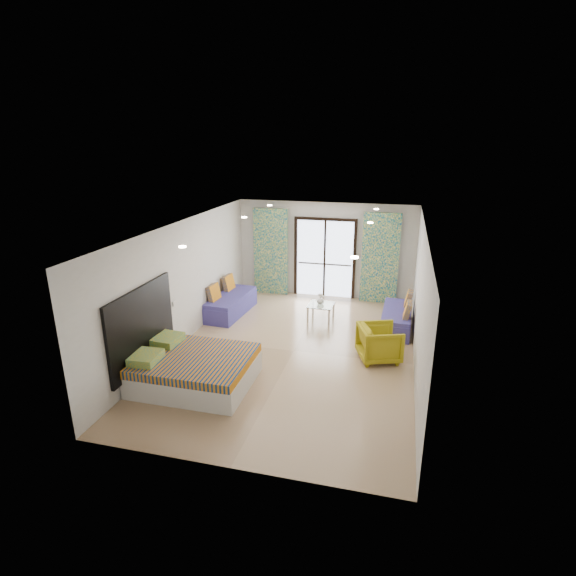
% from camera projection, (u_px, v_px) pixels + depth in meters
% --- Properties ---
extents(floor, '(5.00, 7.50, 0.01)m').
position_uv_depth(floor, '(294.00, 351.00, 9.67)').
color(floor, '#9C7D5D').
rests_on(floor, ground).
extents(ceiling, '(5.00, 7.50, 0.01)m').
position_uv_depth(ceiling, '(294.00, 227.00, 8.82)').
color(ceiling, silver).
rests_on(ceiling, ground).
extents(wall_back, '(5.00, 0.01, 2.70)m').
position_uv_depth(wall_back, '(325.00, 250.00, 12.70)').
color(wall_back, silver).
rests_on(wall_back, ground).
extents(wall_front, '(5.00, 0.01, 2.70)m').
position_uv_depth(wall_front, '(226.00, 382.00, 5.80)').
color(wall_front, silver).
rests_on(wall_front, ground).
extents(wall_left, '(0.01, 7.50, 2.70)m').
position_uv_depth(wall_left, '(183.00, 283.00, 9.83)').
color(wall_left, silver).
rests_on(wall_left, ground).
extents(wall_right, '(0.01, 7.50, 2.70)m').
position_uv_depth(wall_right, '(420.00, 302.00, 8.66)').
color(wall_right, silver).
rests_on(wall_right, ground).
extents(balcony_door, '(1.76, 0.08, 2.28)m').
position_uv_depth(balcony_door, '(325.00, 254.00, 12.70)').
color(balcony_door, black).
rests_on(balcony_door, floor).
extents(balcony_rail, '(1.52, 0.03, 0.04)m').
position_uv_depth(balcony_rail, '(325.00, 264.00, 12.80)').
color(balcony_rail, '#595451').
rests_on(balcony_rail, balcony_door).
extents(curtain_left, '(1.00, 0.10, 2.50)m').
position_uv_depth(curtain_left, '(271.00, 252.00, 12.93)').
color(curtain_left, white).
rests_on(curtain_left, floor).
extents(curtain_right, '(1.00, 0.10, 2.50)m').
position_uv_depth(curtain_right, '(380.00, 259.00, 12.20)').
color(curtain_right, white).
rests_on(curtain_right, floor).
extents(downlight_a, '(0.12, 0.12, 0.02)m').
position_uv_depth(downlight_a, '(182.00, 247.00, 7.32)').
color(downlight_a, '#FFE0B2').
rests_on(downlight_a, ceiling).
extents(downlight_b, '(0.12, 0.12, 0.02)m').
position_uv_depth(downlight_b, '(354.00, 257.00, 6.66)').
color(downlight_b, '#FFE0B2').
rests_on(downlight_b, ceiling).
extents(downlight_c, '(0.12, 0.12, 0.02)m').
position_uv_depth(downlight_c, '(244.00, 217.00, 10.08)').
color(downlight_c, '#FFE0B2').
rests_on(downlight_c, ceiling).
extents(downlight_d, '(0.12, 0.12, 0.02)m').
position_uv_depth(downlight_d, '(370.00, 223.00, 9.42)').
color(downlight_d, '#FFE0B2').
rests_on(downlight_d, ceiling).
extents(downlight_e, '(0.12, 0.12, 0.02)m').
position_uv_depth(downlight_e, '(270.00, 205.00, 11.92)').
color(downlight_e, '#FFE0B2').
rests_on(downlight_e, ceiling).
extents(downlight_f, '(0.12, 0.12, 0.02)m').
position_uv_depth(downlight_f, '(376.00, 209.00, 11.26)').
color(downlight_f, '#FFE0B2').
rests_on(downlight_f, ceiling).
extents(headboard, '(0.06, 2.10, 1.50)m').
position_uv_depth(headboard, '(142.00, 326.00, 8.28)').
color(headboard, black).
rests_on(headboard, floor).
extents(switch_plate, '(0.02, 0.10, 0.10)m').
position_uv_depth(switch_plate, '(174.00, 304.00, 9.44)').
color(switch_plate, silver).
rests_on(switch_plate, wall_left).
extents(bed, '(2.06, 1.68, 0.71)m').
position_uv_depth(bed, '(194.00, 369.00, 8.29)').
color(bed, silver).
rests_on(bed, floor).
extents(daybed_left, '(0.84, 1.88, 0.91)m').
position_uv_depth(daybed_left, '(230.00, 303.00, 11.66)').
color(daybed_left, '#413B8D').
rests_on(daybed_left, floor).
extents(daybed_right, '(0.71, 1.73, 0.85)m').
position_uv_depth(daybed_right, '(397.00, 318.00, 10.73)').
color(daybed_right, '#413B8D').
rests_on(daybed_right, floor).
extents(coffee_table, '(0.65, 0.65, 0.71)m').
position_uv_depth(coffee_table, '(321.00, 306.00, 11.23)').
color(coffee_table, silver).
rests_on(coffee_table, floor).
extents(vase, '(0.24, 0.25, 0.18)m').
position_uv_depth(vase, '(320.00, 300.00, 11.24)').
color(vase, white).
rests_on(vase, coffee_table).
extents(armchair, '(0.97, 1.00, 0.82)m').
position_uv_depth(armchair, '(379.00, 341.00, 9.18)').
color(armchair, '#A29414').
rests_on(armchair, floor).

